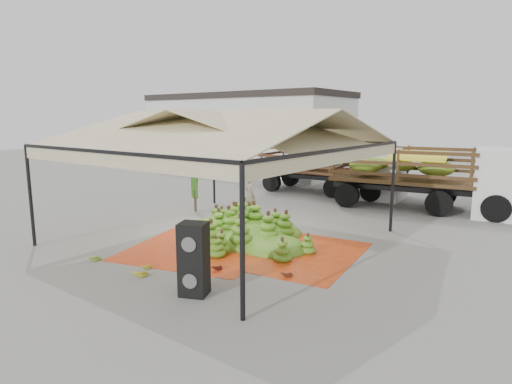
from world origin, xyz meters
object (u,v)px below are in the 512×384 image
Objects in this scene: banana_heap at (243,223)px; truck_left at (336,164)px; truck_right at (435,171)px; vendor at (250,196)px; speaker_stack at (194,259)px.

banana_heap is 9.35m from truck_left.
truck_right is at bearing -17.28° from truck_left.
truck_left is (0.46, 6.47, 0.70)m from vendor.
truck_right is at bearing 66.34° from banana_heap.
vendor is at bearing 123.94° from banana_heap.
truck_left is at bearing 98.52° from banana_heap.
truck_left is 0.92× the size of truck_right.
speaker_stack reaches higher than vendor.
banana_heap is 3.16× the size of vendor.
truck_right reaches higher than speaker_stack.
vendor is at bearing -99.56° from truck_left.
truck_left reaches higher than vendor.
truck_right is at bearing 57.82° from speaker_stack.
banana_heap is 0.69× the size of truck_left.
vendor is at bearing 94.74° from speaker_stack.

